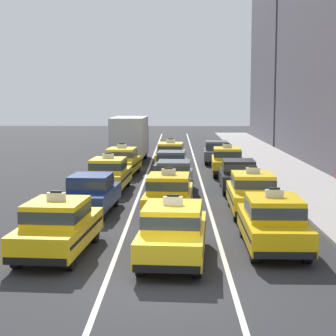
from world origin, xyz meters
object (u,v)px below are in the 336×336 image
object	(u,v)px
taxi_center_second	(169,194)
sedan_center_fourth	(171,164)
taxi_center_nearest	(173,231)
taxi_right_fourth	(227,161)
taxi_right_nearest	(273,222)
taxi_left_nearest	(58,226)
taxi_left_fourth	(122,161)
box_truck_left_fifth	(131,137)
taxi_right_second	(252,192)
sedan_right_third	(238,174)
taxi_left_third	(109,174)
sedan_left_second	(91,192)
sedan_center_third	(174,176)
taxi_center_fifth	(171,154)
sedan_right_fifth	(217,151)

from	to	relation	value
taxi_center_second	sedan_center_fourth	xyz separation A→B (m)	(0.02, 10.66, -0.03)
taxi_center_nearest	taxi_right_fourth	distance (m)	18.72
taxi_right_nearest	taxi_right_fourth	xyz separation A→B (m)	(0.09, 17.15, 0.00)
taxi_right_fourth	taxi_left_nearest	bearing A→B (deg)	-110.37
taxi_left_fourth	taxi_right_fourth	distance (m)	6.34
box_truck_left_fifth	taxi_right_second	world-z (taller)	box_truck_left_fifth
box_truck_left_fifth	sedan_right_third	size ratio (longest dim) A/B	1.61
taxi_left_third	taxi_right_fourth	distance (m)	8.88
sedan_right_third	sedan_left_second	bearing A→B (deg)	-139.67
taxi_left_nearest	taxi_right_second	size ratio (longest dim) A/B	1.02
taxi_center_nearest	taxi_right_nearest	size ratio (longest dim) A/B	1.02
sedan_left_second	taxi_right_second	world-z (taller)	taxi_right_second
sedan_left_second	sedan_right_third	bearing A→B (deg)	40.33
sedan_center_fourth	taxi_right_second	distance (m)	10.72
taxi_center_nearest	box_truck_left_fifth	bearing A→B (deg)	97.16
taxi_left_fourth	sedan_center_third	world-z (taller)	taxi_left_fourth
taxi_right_second	sedan_center_fourth	bearing A→B (deg)	108.26
taxi_center_nearest	sedan_center_fourth	bearing A→B (deg)	90.63
taxi_left_nearest	taxi_right_second	distance (m)	9.08
taxi_left_third	taxi_left_fourth	xyz separation A→B (m)	(0.14, 5.84, 0.00)
taxi_center_fifth	taxi_right_fourth	world-z (taller)	same
sedan_center_third	box_truck_left_fifth	bearing A→B (deg)	103.09
taxi_right_nearest	sedan_right_third	size ratio (longest dim) A/B	1.05
sedan_center_third	taxi_right_second	distance (m)	6.00
taxi_left_third	taxi_right_fourth	world-z (taller)	same
taxi_right_second	taxi_right_fourth	xyz separation A→B (m)	(0.01, 11.62, 0.00)
sedan_center_third	taxi_right_nearest	world-z (taller)	taxi_right_nearest
taxi_left_fourth	sedan_center_third	bearing A→B (deg)	-63.45
taxi_right_nearest	sedan_right_fifth	world-z (taller)	taxi_right_nearest
taxi_center_fifth	sedan_right_third	distance (m)	10.31
sedan_center_third	sedan_center_fourth	world-z (taller)	same
taxi_center_second	taxi_right_nearest	xyz separation A→B (m)	(3.29, -5.05, 0.00)
taxi_center_second	sedan_left_second	bearing A→B (deg)	170.64
sedan_left_second	taxi_right_second	size ratio (longest dim) A/B	0.96
sedan_right_fifth	taxi_center_nearest	bearing A→B (deg)	-96.90
box_truck_left_fifth	sedan_right_fifth	distance (m)	6.38
taxi_center_second	taxi_right_fourth	xyz separation A→B (m)	(3.38, 12.10, 0.00)
taxi_left_fourth	box_truck_left_fifth	world-z (taller)	box_truck_left_fifth
taxi_right_nearest	sedan_right_fifth	bearing A→B (deg)	90.23
taxi_center_second	taxi_right_fourth	bearing A→B (deg)	74.38
sedan_center_fourth	taxi_right_fourth	bearing A→B (deg)	23.15
taxi_center_nearest	sedan_center_fourth	distance (m)	17.01
taxi_left_third	sedan_right_fifth	distance (m)	13.88
taxi_center_nearest	sedan_center_third	world-z (taller)	taxi_center_nearest
taxi_left_third	taxi_center_nearest	world-z (taller)	same
taxi_right_fourth	taxi_center_fifth	bearing A→B (deg)	132.81
taxi_left_fourth	taxi_right_second	world-z (taller)	same
taxi_center_nearest	taxi_center_fifth	bearing A→B (deg)	90.67
sedan_left_second	taxi_right_nearest	size ratio (longest dim) A/B	0.96
sedan_left_second	taxi_center_second	xyz separation A→B (m)	(3.16, -0.52, 0.03)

